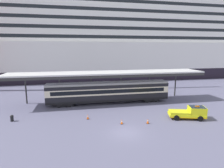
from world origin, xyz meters
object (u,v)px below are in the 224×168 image
traffic_cone_mid (148,121)px  cruise_ship (122,39)px  traffic_cone_near (122,122)px  service_truck (190,112)px  traffic_cone_far (88,117)px  quay_bollard (12,118)px  train_carriage (109,92)px

traffic_cone_mid → cruise_ship: bearing=80.5°
traffic_cone_near → service_truck: bearing=-0.0°
service_truck → traffic_cone_far: bearing=169.5°
cruise_ship → quay_bollard: bearing=-123.0°
cruise_ship → train_carriage: (-11.08, -34.41, -11.81)m
train_carriage → traffic_cone_near: train_carriage is taller
train_carriage → service_truck: bearing=-45.1°
service_truck → quay_bollard: service_truck is taller
cruise_ship → quay_bollard: (-26.50, -40.74, -13.60)m
traffic_cone_mid → train_carriage: bearing=107.7°
train_carriage → quay_bollard: 16.77m
traffic_cone_far → train_carriage: bearing=58.9°
service_truck → cruise_ship: bearing=89.2°
train_carriage → service_truck: (10.42, -10.46, -1.32)m
cruise_ship → traffic_cone_far: cruise_ship is taller
traffic_cone_mid → traffic_cone_far: traffic_cone_far is taller
traffic_cone_mid → quay_bollard: bearing=166.2°
traffic_cone_far → traffic_cone_mid: bearing=-22.3°
train_carriage → cruise_ship: bearing=72.2°
train_carriage → traffic_cone_near: 10.64m
service_truck → quay_bollard: size_ratio=5.79×
traffic_cone_mid → quay_bollard: 19.50m
service_truck → traffic_cone_near: (-10.54, 0.01, -0.67)m
train_carriage → service_truck: train_carriage is taller
service_truck → traffic_cone_near: service_truck is taller
cruise_ship → train_carriage: bearing=-107.8°
traffic_cone_near → quay_bollard: 15.85m
traffic_cone_near → quay_bollard: quay_bollard is taller
traffic_cone_far → traffic_cone_near: bearing=-31.8°
quay_bollard → traffic_cone_mid: bearing=-13.8°
service_truck → traffic_cone_near: bearing=180.0°
service_truck → quay_bollard: bearing=170.9°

